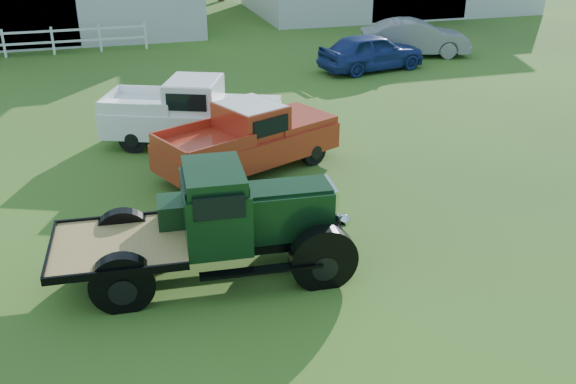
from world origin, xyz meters
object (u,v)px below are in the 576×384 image
object	(u,v)px
vintage_flatbed	(210,223)
misc_car_grey	(415,38)
red_pickup	(248,138)
white_pickup	(192,113)
misc_car_blue	(371,52)

from	to	relation	value
vintage_flatbed	misc_car_grey	xyz separation A→B (m)	(11.63, 15.04, -0.30)
red_pickup	misc_car_grey	distance (m)	14.35
white_pickup	misc_car_blue	size ratio (longest dim) A/B	1.15
red_pickup	misc_car_grey	bearing A→B (deg)	22.95
vintage_flatbed	misc_car_blue	distance (m)	15.91
misc_car_blue	misc_car_grey	xyz separation A→B (m)	(2.80, 1.81, 0.03)
white_pickup	misc_car_blue	world-z (taller)	white_pickup
vintage_flatbed	red_pickup	world-z (taller)	vintage_flatbed
red_pickup	white_pickup	size ratio (longest dim) A/B	0.97
red_pickup	misc_car_grey	size ratio (longest dim) A/B	1.05
red_pickup	misc_car_grey	xyz separation A→B (m)	(9.85, 10.44, -0.12)
white_pickup	misc_car_grey	xyz separation A→B (m)	(10.93, 8.15, -0.16)
misc_car_blue	red_pickup	bearing A→B (deg)	129.92
vintage_flatbed	misc_car_blue	bearing A→B (deg)	60.46
red_pickup	white_pickup	bearing A→B (deg)	91.41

